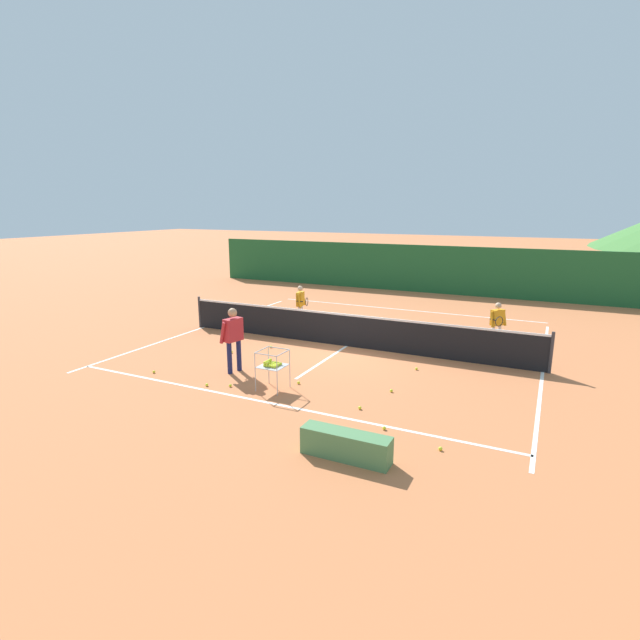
# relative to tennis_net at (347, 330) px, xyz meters

# --- Properties ---
(ground_plane) EXTENTS (120.00, 120.00, 0.00)m
(ground_plane) POSITION_rel_tennis_net_xyz_m (0.00, 0.00, -0.50)
(ground_plane) COLOR #C67042
(line_baseline_near) EXTENTS (10.57, 0.08, 0.01)m
(line_baseline_near) POSITION_rel_tennis_net_xyz_m (0.00, -4.63, -0.50)
(line_baseline_near) COLOR white
(line_baseline_near) RESTS_ON ground
(line_baseline_far) EXTENTS (10.57, 0.08, 0.01)m
(line_baseline_far) POSITION_rel_tennis_net_xyz_m (0.00, 5.81, -0.50)
(line_baseline_far) COLOR white
(line_baseline_far) RESTS_ON ground
(line_sideline_west) EXTENTS (0.08, 10.44, 0.01)m
(line_sideline_west) POSITION_rel_tennis_net_xyz_m (-5.28, 0.00, -0.50)
(line_sideline_west) COLOR white
(line_sideline_west) RESTS_ON ground
(line_sideline_east) EXTENTS (0.08, 10.44, 0.01)m
(line_sideline_east) POSITION_rel_tennis_net_xyz_m (5.28, 0.00, -0.50)
(line_sideline_east) COLOR white
(line_sideline_east) RESTS_ON ground
(line_service_center) EXTENTS (0.08, 6.25, 0.01)m
(line_service_center) POSITION_rel_tennis_net_xyz_m (0.00, 0.00, -0.50)
(line_service_center) COLOR white
(line_service_center) RESTS_ON ground
(tennis_net) EXTENTS (10.94, 0.08, 1.05)m
(tennis_net) POSITION_rel_tennis_net_xyz_m (0.00, 0.00, 0.00)
(tennis_net) COLOR #333338
(tennis_net) RESTS_ON ground
(instructor) EXTENTS (0.44, 0.80, 1.62)m
(instructor) POSITION_rel_tennis_net_xyz_m (-1.62, -3.31, 0.47)
(instructor) COLOR #191E4C
(instructor) RESTS_ON ground
(student_0) EXTENTS (0.51, 0.61, 1.38)m
(student_0) POSITION_rel_tennis_net_xyz_m (-2.46, 1.75, 0.33)
(student_0) COLOR silver
(student_0) RESTS_ON ground
(student_1) EXTENTS (0.47, 0.71, 1.32)m
(student_1) POSITION_rel_tennis_net_xyz_m (3.95, 1.82, 0.30)
(student_1) COLOR silver
(student_1) RESTS_ON ground
(ball_cart) EXTENTS (0.58, 0.58, 0.90)m
(ball_cart) POSITION_rel_tennis_net_xyz_m (-0.16, -3.92, 0.09)
(ball_cart) COLOR #B7B7BC
(ball_cart) RESTS_ON ground
(tennis_ball_0) EXTENTS (0.07, 0.07, 0.07)m
(tennis_ball_0) POSITION_rel_tennis_net_xyz_m (-1.09, -4.22, -0.47)
(tennis_ball_0) COLOR yellow
(tennis_ball_0) RESTS_ON ground
(tennis_ball_1) EXTENTS (0.07, 0.07, 0.07)m
(tennis_ball_1) POSITION_rel_tennis_net_xyz_m (2.76, -4.77, -0.47)
(tennis_ball_1) COLOR yellow
(tennis_ball_1) RESTS_ON ground
(tennis_ball_2) EXTENTS (0.07, 0.07, 0.07)m
(tennis_ball_2) POSITION_rel_tennis_net_xyz_m (-1.92, -1.13, -0.47)
(tennis_ball_2) COLOR yellow
(tennis_ball_2) RESTS_ON ground
(tennis_ball_3) EXTENTS (0.07, 0.07, 0.07)m
(tennis_ball_3) POSITION_rel_tennis_net_xyz_m (-1.60, -4.42, -0.47)
(tennis_ball_3) COLOR yellow
(tennis_ball_3) RESTS_ON ground
(tennis_ball_4) EXTENTS (0.07, 0.07, 0.07)m
(tennis_ball_4) POSITION_rel_tennis_net_xyz_m (-2.64, -2.04, -0.47)
(tennis_ball_4) COLOR yellow
(tennis_ball_4) RESTS_ON ground
(tennis_ball_5) EXTENTS (0.07, 0.07, 0.07)m
(tennis_ball_5) POSITION_rel_tennis_net_xyz_m (-3.36, -4.27, -0.47)
(tennis_ball_5) COLOR yellow
(tennis_ball_5) RESTS_ON ground
(tennis_ball_6) EXTENTS (0.07, 0.07, 0.07)m
(tennis_ball_6) POSITION_rel_tennis_net_xyz_m (3.86, -5.10, -0.47)
(tennis_ball_6) COLOR yellow
(tennis_ball_6) RESTS_ON ground
(tennis_ball_7) EXTENTS (0.07, 0.07, 0.07)m
(tennis_ball_7) POSITION_rel_tennis_net_xyz_m (0.22, -3.38, -0.47)
(tennis_ball_7) COLOR yellow
(tennis_ball_7) RESTS_ON ground
(tennis_ball_8) EXTENTS (0.07, 0.07, 0.07)m
(tennis_ball_8) POSITION_rel_tennis_net_xyz_m (2.31, -2.92, -0.47)
(tennis_ball_8) COLOR yellow
(tennis_ball_8) RESTS_ON ground
(tennis_ball_9) EXTENTS (0.07, 0.07, 0.07)m
(tennis_ball_9) POSITION_rel_tennis_net_xyz_m (2.42, -1.21, -0.47)
(tennis_ball_9) COLOR yellow
(tennis_ball_9) RESTS_ON ground
(tennis_ball_10) EXTENTS (0.07, 0.07, 0.07)m
(tennis_ball_10) POSITION_rel_tennis_net_xyz_m (2.02, -4.11, -0.47)
(tennis_ball_10) COLOR yellow
(tennis_ball_10) RESTS_ON ground
(windscreen_fence) EXTENTS (23.25, 0.08, 2.25)m
(windscreen_fence) POSITION_rel_tennis_net_xyz_m (0.00, 10.20, 0.63)
(windscreen_fence) COLOR #1E5B2D
(windscreen_fence) RESTS_ON ground
(courtside_bench) EXTENTS (1.50, 0.36, 0.46)m
(courtside_bench) POSITION_rel_tennis_net_xyz_m (2.53, -6.03, -0.27)
(courtside_bench) COLOR #4C7F4C
(courtside_bench) RESTS_ON ground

